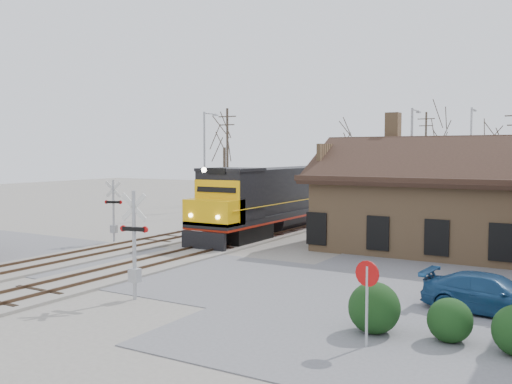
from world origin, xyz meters
TOP-DOWN VIEW (x-y plane):
  - ground at (0.00, 0.00)m, footprint 140.00×140.00m
  - road at (0.00, 0.00)m, footprint 60.00×9.00m
  - track_main at (0.00, 15.00)m, footprint 3.40×90.00m
  - track_siding at (-4.50, 15.00)m, footprint 3.40×90.00m
  - depot at (11.99, 12.00)m, footprint 15.20×9.31m
  - locomotive_lead at (0.00, 14.70)m, footprint 3.11×20.82m
  - locomotive_trailing at (0.00, 35.80)m, footprint 3.11×20.82m
  - crossbuck_near at (3.93, -4.84)m, footprint 1.16×0.33m
  - crossbuck_far at (-6.32, 4.46)m, footprint 1.04×0.51m
  - do_not_enter_sign at (13.20, -5.47)m, footprint 0.74×0.16m
  - parked_car at (15.73, -0.11)m, footprint 4.78×2.26m
  - hedge_a at (12.96, -4.14)m, footprint 1.58×1.58m
  - hedge_b at (15.12, -3.81)m, footprint 1.30×1.30m
  - streetlight_a at (-10.18, 19.33)m, footprint 0.25×2.04m
  - streetlight_b at (7.32, 20.28)m, footprint 0.25×2.04m
  - streetlight_c at (8.93, 33.86)m, footprint 0.25×2.04m
  - utility_pole_a at (-12.21, 25.83)m, footprint 2.00×0.24m
  - utility_pole_b at (1.56, 47.00)m, footprint 2.00×0.24m
  - tree_a at (-15.81, 30.66)m, footprint 4.02×4.02m
  - tree_b at (-4.92, 39.57)m, footprint 3.53×3.53m
  - tree_c at (3.50, 45.57)m, footprint 4.68×4.68m
  - tree_d at (9.32, 43.41)m, footprint 3.87×3.87m

SIDE VIEW (x-z plane):
  - ground at x=0.00m, z-range 0.00..0.00m
  - road at x=0.00m, z-range 0.00..0.03m
  - track_main at x=0.00m, z-range -0.05..0.19m
  - track_siding at x=-4.50m, z-range -0.05..0.19m
  - hedge_b at x=15.12m, z-range 0.00..1.30m
  - parked_car at x=15.73m, z-range 0.00..1.35m
  - hedge_a at x=12.96m, z-range 0.00..1.58m
  - do_not_enter_sign at x=13.20m, z-range 0.46..2.95m
  - crossbuck_far at x=-6.32m, z-range -0.10..3.74m
  - crossbuck_near at x=3.93m, z-range -0.13..3.97m
  - depot at x=11.99m, z-range -1.54..6.36m
  - locomotive_trailing at x=0.00m, z-range 0.24..4.62m
  - locomotive_lead at x=0.00m, z-range 0.12..4.74m
  - streetlight_b at x=7.32m, z-range 0.53..9.18m
  - streetlight_a at x=-10.18m, z-range 0.54..9.49m
  - utility_pole_a at x=-12.21m, z-range 0.22..9.99m
  - streetlight_c at x=8.93m, z-range 0.54..10.07m
  - utility_pole_b at x=1.56m, z-range 0.23..10.42m
  - tree_b at x=-4.92m, z-range 1.82..10.48m
  - tree_d at x=9.32m, z-range 2.00..11.47m
  - tree_a at x=-15.81m, z-range 2.08..11.93m
  - tree_c at x=3.50m, z-range 2.44..13.91m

